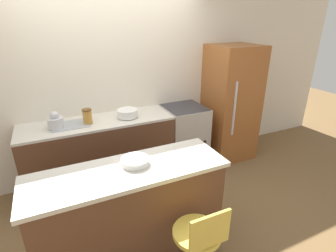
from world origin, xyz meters
The scene contains 11 objects.
ground_plane centered at (0.00, 0.00, 0.00)m, with size 14.00×14.00×0.00m, color brown.
wall_back centered at (0.00, 0.64, 1.30)m, with size 8.00×0.06×2.60m.
back_counter centered at (-0.29, 0.32, 0.47)m, with size 1.90×0.59×0.94m.
kitchen_island centered at (-0.27, -0.94, 0.47)m, with size 1.76×0.57×0.94m.
oven_range centered at (0.97, 0.31, 0.47)m, with size 0.59×0.60×0.94m.
refrigerator centered at (1.77, 0.29, 0.89)m, with size 0.72×0.67×1.78m.
stool_chair centered at (0.12, -1.52, 0.42)m, with size 0.40×0.40×0.87m.
kettle centered at (-0.77, 0.28, 1.03)m, with size 0.18×0.18×0.21m.
mixing_bowl centered at (0.10, 0.28, 1.00)m, with size 0.26×0.26×0.10m.
canister_jar centered at (-0.41, 0.28, 1.04)m, with size 0.11×0.11×0.18m.
fruit_bowl centered at (-0.19, -0.88, 0.97)m, with size 0.25×0.25×0.06m.
Camera 1 is at (-0.78, -2.85, 2.17)m, focal length 28.00 mm.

